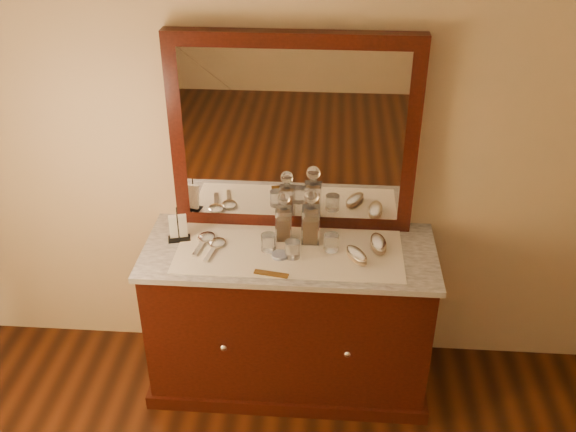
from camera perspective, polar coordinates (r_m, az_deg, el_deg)
The scene contains 18 objects.
dresser_cabinet at distance 3.40m, azimuth 0.13°, elevation -9.17°, with size 1.40×0.55×0.82m, color black.
dresser_plinth at distance 3.65m, azimuth 0.12°, elevation -13.63°, with size 1.46×0.59×0.08m, color black.
knob_left at distance 3.19m, azimuth -5.74°, elevation -11.58°, with size 0.04×0.04×0.04m, color silver.
knob_right at distance 3.16m, azimuth 5.31°, elevation -12.14°, with size 0.04×0.04×0.04m, color silver.
marble_top at distance 3.14m, azimuth 0.14°, elevation -3.22°, with size 1.44×0.59×0.03m, color silver.
mirror_frame at distance 3.11m, azimuth 0.48°, elevation 7.22°, with size 1.20×0.08×1.00m, color black.
mirror_glass at distance 3.08m, azimuth 0.43°, elevation 6.97°, with size 1.06×0.01×0.86m, color white.
lace_runner at distance 3.12m, azimuth 0.11°, elevation -3.17°, with size 1.10×0.45×0.00m, color white.
pin_dish at distance 3.08m, azimuth -0.71°, elevation -3.50°, with size 0.08×0.08×0.01m, color silver.
comb at distance 2.96m, azimuth -1.51°, elevation -5.17°, with size 0.16×0.03×0.01m, color brown.
napkin_rack at distance 3.22m, azimuth -9.76°, elevation -1.06°, with size 0.12×0.09×0.16m.
decanter_left at distance 3.16m, azimuth -0.40°, elevation -0.41°, with size 0.08×0.08×0.26m.
decanter_right at distance 3.14m, azimuth 2.04°, elevation -0.49°, with size 0.09×0.09×0.29m.
brush_near at distance 3.07m, azimuth 6.13°, elevation -3.50°, with size 0.14×0.17×0.04m.
brush_far at distance 3.16m, azimuth 8.06°, elevation -2.47°, with size 0.09×0.18×0.05m.
hand_mirror_outer at distance 3.22m, azimuth -7.42°, elevation -2.06°, with size 0.10×0.23×0.02m.
hand_mirror_inner at distance 3.17m, azimuth -6.44°, elevation -2.58°, with size 0.10×0.22×0.02m.
tumblers at distance 3.09m, azimuth 0.85°, elevation -2.57°, with size 0.38×0.15×0.08m.
Camera 1 is at (0.19, -0.65, 2.59)m, focal length 39.88 mm.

